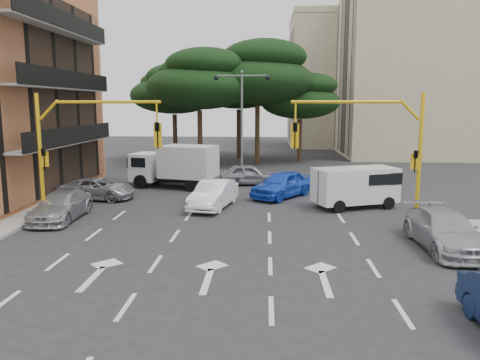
{
  "coord_description": "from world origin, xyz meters",
  "views": [
    {
      "loc": [
        1.82,
        -18.93,
        5.53
      ],
      "look_at": [
        0.48,
        5.0,
        1.6
      ],
      "focal_mm": 35.0,
      "sensor_mm": 36.0,
      "label": 1
    }
  ],
  "objects_px": {
    "signal_mast_left": "(77,140)",
    "street_lamp_center": "(242,105)",
    "signal_mast_right": "(379,141)",
    "car_silver_cross_a": "(97,189)",
    "box_truck_b": "(174,166)",
    "car_white_hatch": "(214,194)",
    "car_silver_parked": "(445,230)",
    "car_silver_cross_b": "(249,175)",
    "van_white": "(355,187)",
    "box_truck_a": "(178,166)",
    "car_blue_compact": "(282,184)",
    "car_silver_wagon": "(61,206)"
  },
  "relations": [
    {
      "from": "signal_mast_left",
      "to": "street_lamp_center",
      "type": "height_order",
      "value": "street_lamp_center"
    },
    {
      "from": "signal_mast_right",
      "to": "car_silver_cross_a",
      "type": "xyz_separation_m",
      "value": [
        -14.8,
        5.35,
        -3.27
      ]
    },
    {
      "from": "street_lamp_center",
      "to": "box_truck_b",
      "type": "bearing_deg",
      "value": -133.4
    },
    {
      "from": "signal_mast_right",
      "to": "signal_mast_left",
      "type": "height_order",
      "value": "same"
    },
    {
      "from": "car_white_hatch",
      "to": "car_silver_parked",
      "type": "bearing_deg",
      "value": -22.59
    },
    {
      "from": "car_silver_cross_a",
      "to": "car_silver_cross_b",
      "type": "distance_m",
      "value": 10.25
    },
    {
      "from": "car_white_hatch",
      "to": "car_silver_cross_a",
      "type": "bearing_deg",
      "value": 177.03
    },
    {
      "from": "street_lamp_center",
      "to": "van_white",
      "type": "distance_m",
      "value": 12.74
    },
    {
      "from": "car_white_hatch",
      "to": "car_silver_parked",
      "type": "distance_m",
      "value": 11.73
    },
    {
      "from": "car_silver_parked",
      "to": "box_truck_a",
      "type": "distance_m",
      "value": 20.12
    },
    {
      "from": "car_blue_compact",
      "to": "car_silver_parked",
      "type": "bearing_deg",
      "value": -23.29
    },
    {
      "from": "box_truck_a",
      "to": "car_silver_cross_a",
      "type": "bearing_deg",
      "value": 155.97
    },
    {
      "from": "car_silver_parked",
      "to": "car_blue_compact",
      "type": "bearing_deg",
      "value": 119.61
    },
    {
      "from": "signal_mast_right",
      "to": "box_truck_b",
      "type": "xyz_separation_m",
      "value": [
        -11.06,
        9.51,
        -2.48
      ]
    },
    {
      "from": "car_white_hatch",
      "to": "car_silver_cross_b",
      "type": "xyz_separation_m",
      "value": [
        1.65,
        7.3,
        -0.02
      ]
    },
    {
      "from": "signal_mast_right",
      "to": "car_blue_compact",
      "type": "distance_m",
      "value": 8.3
    },
    {
      "from": "signal_mast_left",
      "to": "car_blue_compact",
      "type": "relative_size",
      "value": 1.3
    },
    {
      "from": "car_silver_cross_a",
      "to": "van_white",
      "type": "bearing_deg",
      "value": -89.91
    },
    {
      "from": "car_silver_parked",
      "to": "car_white_hatch",
      "type": "bearing_deg",
      "value": 143.77
    },
    {
      "from": "signal_mast_right",
      "to": "street_lamp_center",
      "type": "bearing_deg",
      "value": 115.91
    },
    {
      "from": "signal_mast_left",
      "to": "car_white_hatch",
      "type": "relative_size",
      "value": 1.35
    },
    {
      "from": "car_white_hatch",
      "to": "street_lamp_center",
      "type": "bearing_deg",
      "value": 96.73
    },
    {
      "from": "signal_mast_left",
      "to": "car_white_hatch",
      "type": "distance_m",
      "value": 7.5
    },
    {
      "from": "car_silver_parked",
      "to": "car_silver_wagon",
      "type": "bearing_deg",
      "value": 165.84
    },
    {
      "from": "car_blue_compact",
      "to": "van_white",
      "type": "xyz_separation_m",
      "value": [
        3.82,
        -2.55,
        0.31
      ]
    },
    {
      "from": "car_silver_wagon",
      "to": "car_silver_parked",
      "type": "height_order",
      "value": "car_silver_parked"
    },
    {
      "from": "street_lamp_center",
      "to": "van_white",
      "type": "relative_size",
      "value": 1.77
    },
    {
      "from": "car_silver_cross_a",
      "to": "street_lamp_center",
      "type": "bearing_deg",
      "value": -37.4
    },
    {
      "from": "street_lamp_center",
      "to": "car_silver_wagon",
      "type": "xyz_separation_m",
      "value": [
        -8.0,
        -13.49,
        -4.76
      ]
    },
    {
      "from": "car_white_hatch",
      "to": "car_silver_wagon",
      "type": "height_order",
      "value": "car_white_hatch"
    },
    {
      "from": "car_silver_parked",
      "to": "box_truck_b",
      "type": "relative_size",
      "value": 0.87
    },
    {
      "from": "signal_mast_left",
      "to": "car_silver_wagon",
      "type": "height_order",
      "value": "signal_mast_left"
    },
    {
      "from": "car_blue_compact",
      "to": "car_silver_cross_b",
      "type": "xyz_separation_m",
      "value": [
        -2.09,
        4.21,
        -0.08
      ]
    },
    {
      "from": "car_silver_cross_b",
      "to": "street_lamp_center",
      "type": "bearing_deg",
      "value": 8.79
    },
    {
      "from": "car_silver_cross_a",
      "to": "car_silver_parked",
      "type": "xyz_separation_m",
      "value": [
        16.7,
        -8.52,
        0.11
      ]
    },
    {
      "from": "car_silver_cross_b",
      "to": "box_truck_b",
      "type": "height_order",
      "value": "box_truck_b"
    },
    {
      "from": "car_white_hatch",
      "to": "van_white",
      "type": "height_order",
      "value": "van_white"
    },
    {
      "from": "signal_mast_right",
      "to": "car_silver_cross_b",
      "type": "distance_m",
      "value": 12.79
    },
    {
      "from": "signal_mast_right",
      "to": "car_silver_cross_b",
      "type": "relative_size",
      "value": 1.44
    },
    {
      "from": "car_silver_wagon",
      "to": "car_silver_cross_b",
      "type": "height_order",
      "value": "car_silver_cross_b"
    },
    {
      "from": "car_white_hatch",
      "to": "car_silver_cross_b",
      "type": "height_order",
      "value": "car_white_hatch"
    },
    {
      "from": "street_lamp_center",
      "to": "car_silver_wagon",
      "type": "relative_size",
      "value": 1.68
    },
    {
      "from": "car_blue_compact",
      "to": "street_lamp_center",
      "type": "bearing_deg",
      "value": 145.9
    },
    {
      "from": "signal_mast_right",
      "to": "car_blue_compact",
      "type": "height_order",
      "value": "signal_mast_right"
    },
    {
      "from": "car_silver_parked",
      "to": "signal_mast_left",
      "type": "bearing_deg",
      "value": 166.75
    },
    {
      "from": "signal_mast_right",
      "to": "car_silver_cross_b",
      "type": "xyz_separation_m",
      "value": [
        -6.11,
        10.78,
        -3.17
      ]
    },
    {
      "from": "signal_mast_left",
      "to": "box_truck_a",
      "type": "relative_size",
      "value": 1.36
    },
    {
      "from": "signal_mast_right",
      "to": "box_truck_b",
      "type": "height_order",
      "value": "signal_mast_right"
    },
    {
      "from": "signal_mast_right",
      "to": "car_silver_wagon",
      "type": "height_order",
      "value": "signal_mast_right"
    },
    {
      "from": "signal_mast_right",
      "to": "car_blue_compact",
      "type": "relative_size",
      "value": 1.3
    }
  ]
}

